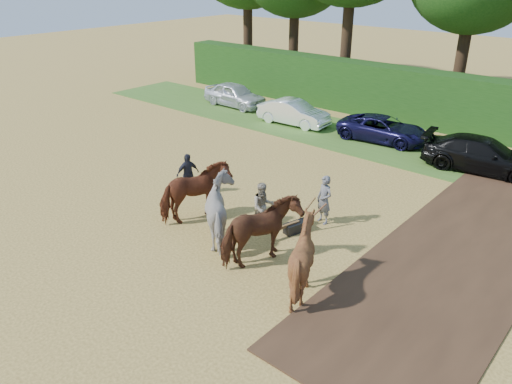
# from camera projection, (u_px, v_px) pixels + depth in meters

# --- Properties ---
(ground) EXTENTS (120.00, 120.00, 0.00)m
(ground) POSITION_uv_depth(u_px,v_px,m) (309.00, 332.00, 12.37)
(ground) COLOR gold
(ground) RESTS_ON ground
(earth_strip) EXTENTS (4.50, 17.00, 0.05)m
(earth_strip) POSITION_uv_depth(u_px,v_px,m) (470.00, 242.00, 16.30)
(earth_strip) COLOR #472D1C
(earth_strip) RESTS_ON ground
(grass_verge) EXTENTS (50.00, 5.00, 0.03)m
(grass_verge) POSITION_uv_depth(u_px,v_px,m) (492.00, 170.00, 22.02)
(grass_verge) COLOR #38601E
(grass_verge) RESTS_ON ground
(spectator_near) EXTENTS (0.99, 1.04, 1.70)m
(spectator_near) POSITION_uv_depth(u_px,v_px,m) (263.00, 206.00, 16.84)
(spectator_near) COLOR tan
(spectator_near) RESTS_ON ground
(spectator_far) EXTENTS (0.63, 1.04, 1.66)m
(spectator_far) POSITION_uv_depth(u_px,v_px,m) (188.00, 174.00, 19.49)
(spectator_far) COLOR #22232D
(spectator_far) RESTS_ON ground
(plough_team) EXTENTS (7.27, 5.18, 2.10)m
(plough_team) POSITION_uv_depth(u_px,v_px,m) (245.00, 221.00, 15.48)
(plough_team) COLOR brown
(plough_team) RESTS_ON ground
(parked_cars) EXTENTS (35.11, 3.52, 1.48)m
(parked_cars) POSITION_uv_depth(u_px,v_px,m) (483.00, 152.00, 22.12)
(parked_cars) COLOR silver
(parked_cars) RESTS_ON ground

